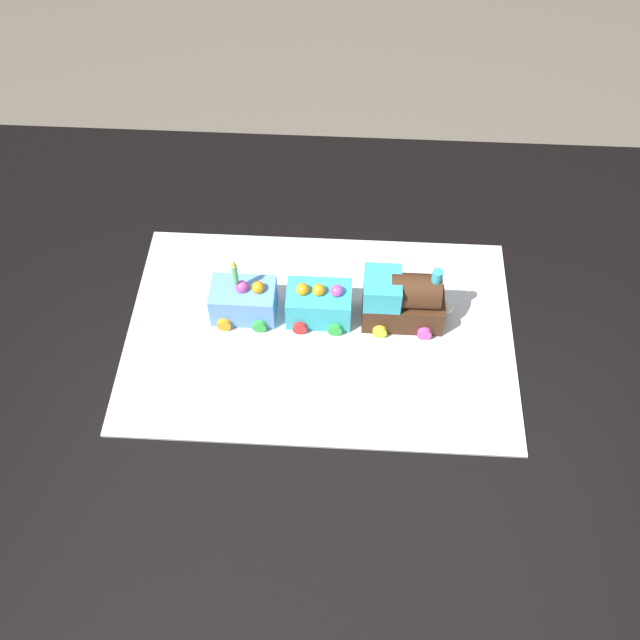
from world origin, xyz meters
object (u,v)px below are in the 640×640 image
at_px(dining_table, 333,382).
at_px(cake_car_gondola_turquoise, 319,303).
at_px(cake_car_hopper_sky_blue, 244,301).
at_px(cake_locomotive, 403,300).
at_px(birthday_candle, 235,272).

xyz_separation_m(dining_table, cake_car_gondola_turquoise, (0.03, -0.05, 0.14)).
bearing_deg(cake_car_hopper_sky_blue, cake_locomotive, 180.00).
bearing_deg(dining_table, cake_locomotive, -152.25).
distance_m(dining_table, cake_car_gondola_turquoise, 0.15).
bearing_deg(cake_car_gondola_turquoise, dining_table, 116.83).
distance_m(cake_car_hopper_sky_blue, birthday_candle, 0.07).
bearing_deg(dining_table, cake_car_gondola_turquoise, -63.17).
bearing_deg(dining_table, cake_car_hopper_sky_blue, -20.34).
distance_m(cake_car_gondola_turquoise, birthday_candle, 0.14).
relative_size(dining_table, cake_car_gondola_turquoise, 14.00).
bearing_deg(cake_car_gondola_turquoise, birthday_candle, 0.00).
xyz_separation_m(cake_car_gondola_turquoise, birthday_candle, (0.13, 0.00, 0.07)).
bearing_deg(cake_car_hopper_sky_blue, birthday_candle, 0.00).
distance_m(dining_table, cake_locomotive, 0.20).
distance_m(cake_locomotive, birthday_candle, 0.26).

